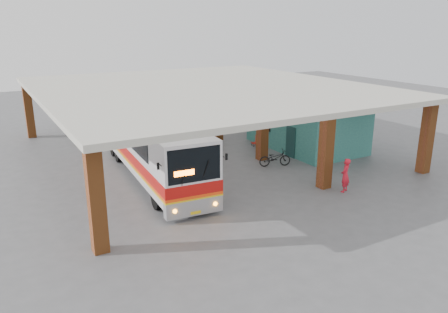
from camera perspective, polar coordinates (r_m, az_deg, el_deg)
ground at (r=25.19m, az=3.17°, el=-3.13°), size 90.00×90.00×0.00m
brick_columns at (r=29.40m, az=0.30°, el=4.24°), size 20.10×21.60×4.35m
canopy_roof at (r=29.84m, az=-2.71°, el=8.95°), size 21.00×23.00×0.30m
shop_building at (r=32.16m, az=10.63°, el=3.94°), size 5.20×8.20×3.11m
coach_bus at (r=25.48m, az=-9.32°, el=1.44°), size 3.75×13.46×3.87m
motorcycle at (r=27.68m, az=6.66°, el=-0.20°), size 2.15×1.33×1.06m
pedestrian at (r=24.08m, az=15.56°, el=-2.38°), size 0.80×0.70×1.85m
red_chair at (r=32.24m, az=4.18°, el=2.01°), size 0.47×0.47×0.78m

